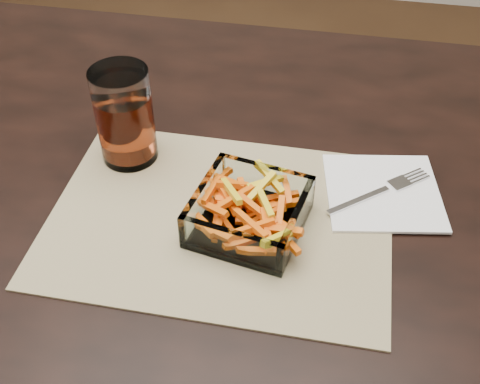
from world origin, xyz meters
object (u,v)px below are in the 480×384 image
Objects in this scene: dining_table at (181,211)px; fork at (382,190)px; glass_bowl at (249,214)px; tumbler at (125,119)px.

fork is at bearing -0.26° from dining_table.
glass_bowl is (0.12, -0.10, 0.11)m from dining_table.
glass_bowl is 1.10× the size of tumbler.
dining_table is at bearing 141.97° from glass_bowl.
dining_table is at bearing -130.02° from fork.
glass_bowl reaches higher than dining_table.
fork is (0.37, -0.01, -0.06)m from tumbler.
tumbler reaches higher than glass_bowl.
dining_table is 10.13× the size of glass_bowl.
glass_bowl is at bearing -38.03° from dining_table.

